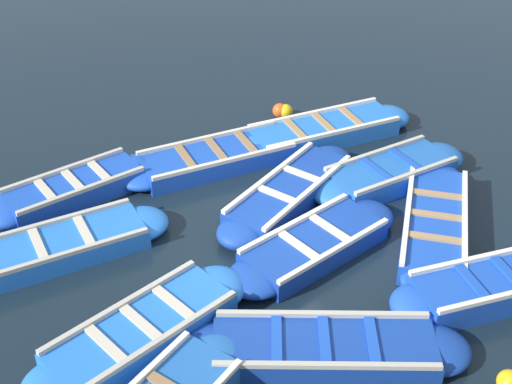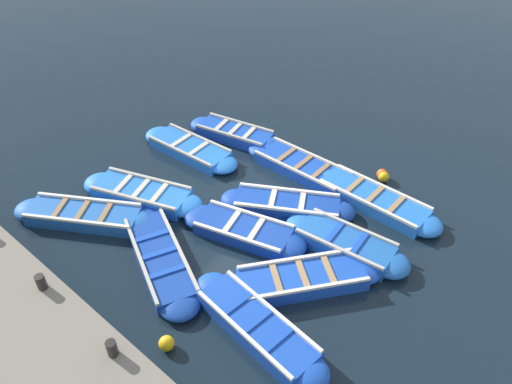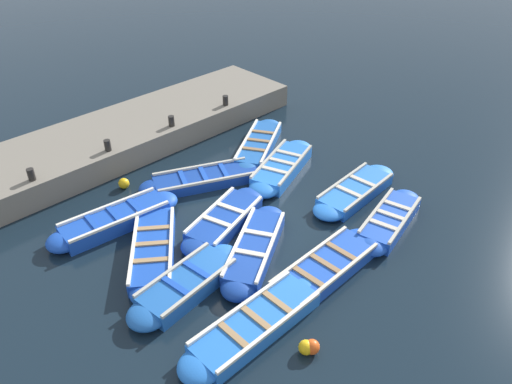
# 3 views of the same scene
# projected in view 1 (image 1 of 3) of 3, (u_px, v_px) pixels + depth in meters

# --- Properties ---
(ground_plane) EXTENTS (120.00, 120.00, 0.00)m
(ground_plane) POSITION_uv_depth(u_px,v_px,m) (272.00, 234.00, 11.84)
(ground_plane) COLOR black
(boat_near_quay) EXTENTS (2.48, 3.97, 0.38)m
(boat_near_quay) POSITION_uv_depth(u_px,v_px,m) (324.00, 348.00, 9.53)
(boat_near_quay) COLOR navy
(boat_near_quay) RESTS_ON ground
(boat_mid_row) EXTENTS (1.22, 3.77, 0.47)m
(boat_mid_row) POSITION_uv_depth(u_px,v_px,m) (505.00, 284.00, 10.52)
(boat_mid_row) COLOR #1947B7
(boat_mid_row) RESTS_ON ground
(boat_tucked) EXTENTS (1.26, 3.35, 0.45)m
(boat_tucked) POSITION_uv_depth(u_px,v_px,m) (390.00, 174.00, 12.99)
(boat_tucked) COLOR #1E59AD
(boat_tucked) RESTS_ON ground
(boat_bow_out) EXTENTS (1.07, 3.89, 0.40)m
(boat_bow_out) POSITION_uv_depth(u_px,v_px,m) (217.00, 158.00, 13.50)
(boat_bow_out) COLOR #1947B7
(boat_bow_out) RESTS_ON ground
(boat_outer_left) EXTENTS (1.82, 3.47, 0.40)m
(boat_outer_left) POSITION_uv_depth(u_px,v_px,m) (314.00, 245.00, 11.32)
(boat_outer_left) COLOR navy
(boat_outer_left) RESTS_ON ground
(boat_stern_in) EXTENTS (2.08, 3.67, 0.45)m
(boat_stern_in) POSITION_uv_depth(u_px,v_px,m) (142.00, 333.00, 9.71)
(boat_stern_in) COLOR blue
(boat_stern_in) RESTS_ON ground
(boat_broadside) EXTENTS (2.54, 3.53, 0.45)m
(boat_broadside) POSITION_uv_depth(u_px,v_px,m) (289.00, 193.00, 12.48)
(boat_broadside) COLOR navy
(boat_broadside) RESTS_ON ground
(boat_far_corner) EXTENTS (0.98, 3.91, 0.41)m
(boat_far_corner) POSITION_uv_depth(u_px,v_px,m) (324.00, 131.00, 14.33)
(boat_far_corner) COLOR blue
(boat_far_corner) RESTS_ON ground
(boat_inner_gap) EXTENTS (1.50, 3.35, 0.43)m
(boat_inner_gap) POSITION_uv_depth(u_px,v_px,m) (74.00, 189.00, 12.60)
(boat_inner_gap) COLOR #1947B7
(boat_inner_gap) RESTS_ON ground
(boat_end_of_row) EXTENTS (1.15, 3.58, 0.39)m
(boat_end_of_row) POSITION_uv_depth(u_px,v_px,m) (63.00, 246.00, 11.31)
(boat_end_of_row) COLOR blue
(boat_end_of_row) RESTS_ON ground
(boat_alongside) EXTENTS (3.60, 3.06, 0.42)m
(boat_alongside) POSITION_uv_depth(u_px,v_px,m) (434.00, 224.00, 11.76)
(boat_alongside) COLOR #1947B7
(boat_alongside) RESTS_ON ground
(buoy_orange_near) EXTENTS (0.32, 0.32, 0.32)m
(buoy_orange_near) POSITION_uv_depth(u_px,v_px,m) (509.00, 382.00, 9.05)
(buoy_orange_near) COLOR #EAB214
(buoy_orange_near) RESTS_ON ground
(buoy_yellow_far) EXTENTS (0.31, 0.31, 0.31)m
(buoy_yellow_far) POSITION_uv_depth(u_px,v_px,m) (286.00, 111.00, 15.07)
(buoy_yellow_far) COLOR #EAB214
(buoy_yellow_far) RESTS_ON ground
(buoy_white_drifting) EXTENTS (0.31, 0.31, 0.31)m
(buoy_white_drifting) POSITION_uv_depth(u_px,v_px,m) (280.00, 111.00, 15.09)
(buoy_white_drifting) COLOR #E05119
(buoy_white_drifting) RESTS_ON ground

